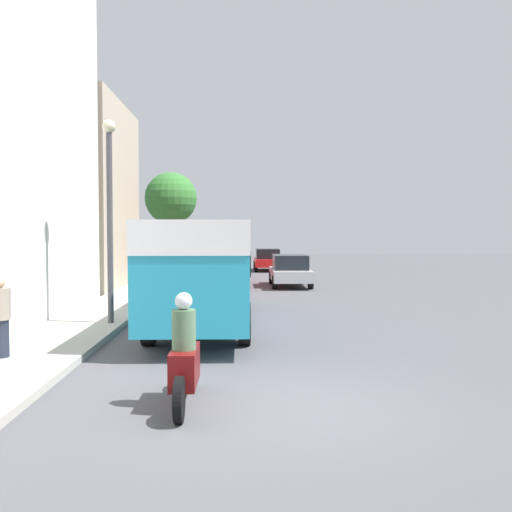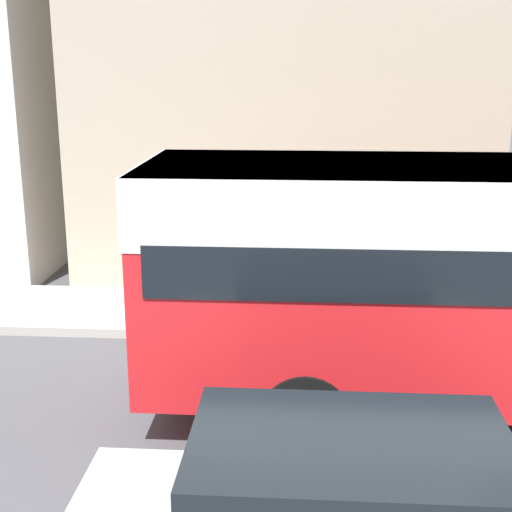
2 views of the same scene
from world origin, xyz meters
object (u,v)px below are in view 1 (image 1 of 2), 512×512
object	(u,v)px
motorcycle_behind_lead	(184,361)
pedestrian_walking_away	(154,261)
bus_lead	(205,258)
bus_following	(220,244)
car_crossing	(290,270)
pedestrian_near_curb	(0,317)
car_far_curb	(267,259)

from	to	relation	value
motorcycle_behind_lead	pedestrian_walking_away	world-z (taller)	pedestrian_walking_away
bus_lead	bus_following	distance (m)	13.98
car_crossing	pedestrian_near_curb	distance (m)	17.66
car_crossing	car_far_curb	bearing A→B (deg)	92.80
bus_lead	bus_following	world-z (taller)	bus_following
bus_following	motorcycle_behind_lead	world-z (taller)	bus_following
bus_following	motorcycle_behind_lead	bearing A→B (deg)	-89.42
bus_following	motorcycle_behind_lead	distance (m)	21.80
bus_lead	car_far_curb	size ratio (longest dim) A/B	2.43
car_crossing	bus_following	bearing A→B (deg)	140.92
bus_lead	pedestrian_near_curb	bearing A→B (deg)	-126.83
bus_lead	bus_following	size ratio (longest dim) A/B	1.00
bus_following	pedestrian_walking_away	bearing A→B (deg)	162.02
car_far_curb	pedestrian_walking_away	bearing A→B (deg)	47.72
motorcycle_behind_lead	car_crossing	xyz separation A→B (m)	(3.25, 18.93, 0.11)
bus_lead	car_crossing	distance (m)	11.72
bus_lead	motorcycle_behind_lead	size ratio (longest dim) A/B	4.57
car_crossing	pedestrian_walking_away	world-z (taller)	pedestrian_walking_away
motorcycle_behind_lead	pedestrian_near_curb	size ratio (longest dim) A/B	1.42
bus_following	pedestrian_near_curb	xyz separation A→B (m)	(-3.68, -18.97, -1.07)
bus_lead	car_crossing	xyz separation A→B (m)	(3.42, 11.16, -1.09)
bus_lead	car_crossing	bearing A→B (deg)	72.95
car_crossing	pedestrian_near_curb	xyz separation A→B (m)	(-7.16, -16.14, 0.15)
car_crossing	pedestrian_near_curb	size ratio (longest dim) A/B	2.81
motorcycle_behind_lead	car_far_curb	distance (m)	30.35
motorcycle_behind_lead	car_crossing	world-z (taller)	motorcycle_behind_lead
car_crossing	pedestrian_walking_away	distance (m)	8.22
bus_following	bus_lead	bearing A→B (deg)	-89.79
motorcycle_behind_lead	car_far_curb	world-z (taller)	motorcycle_behind_lead
bus_following	pedestrian_near_curb	world-z (taller)	bus_following
bus_lead	motorcycle_behind_lead	xyz separation A→B (m)	(0.17, -7.78, -1.19)
bus_lead	bus_following	xyz separation A→B (m)	(-0.05, 13.98, 0.14)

